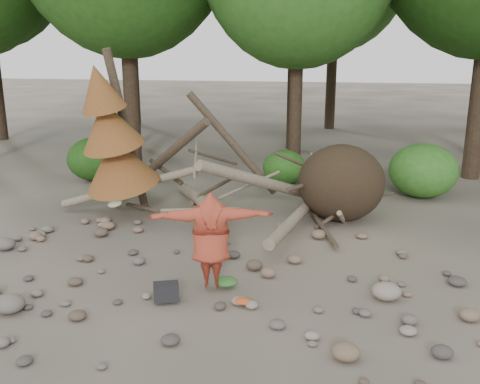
# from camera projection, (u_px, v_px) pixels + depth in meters

# --- Properties ---
(ground) EXTENTS (120.00, 120.00, 0.00)m
(ground) POSITION_uv_depth(u_px,v_px,m) (201.00, 281.00, 10.24)
(ground) COLOR #514C44
(ground) RESTS_ON ground
(deadfall_pile) EXTENTS (8.55, 5.24, 3.30)m
(deadfall_pile) POSITION_uv_depth(u_px,v_px,m) (318.00, 184.00, 13.66)
(deadfall_pile) COLOR #332619
(deadfall_pile) RESTS_ON ground
(dead_conifer) EXTENTS (2.06, 2.16, 4.35)m
(dead_conifer) POSITION_uv_depth(u_px,v_px,m) (113.00, 139.00, 13.42)
(dead_conifer) COLOR #4C3F30
(dead_conifer) RESTS_ON ground
(bush_left) EXTENTS (1.80, 1.80, 1.44)m
(bush_left) POSITION_uv_depth(u_px,v_px,m) (95.00, 159.00, 17.84)
(bush_left) COLOR #225115
(bush_left) RESTS_ON ground
(bush_mid) EXTENTS (1.40, 1.40, 1.12)m
(bush_mid) POSITION_uv_depth(u_px,v_px,m) (284.00, 167.00, 17.36)
(bush_mid) COLOR #2D671D
(bush_mid) RESTS_ON ground
(bush_right) EXTENTS (2.00, 2.00, 1.60)m
(bush_right) POSITION_uv_depth(u_px,v_px,m) (423.00, 171.00, 15.81)
(bush_right) COLOR #387A25
(bush_right) RESTS_ON ground
(frisbee_thrower) EXTENTS (2.96, 1.12, 1.80)m
(frisbee_thrower) POSITION_uv_depth(u_px,v_px,m) (211.00, 240.00, 9.61)
(frisbee_thrower) COLOR #A13824
(frisbee_thrower) RESTS_ON ground
(backpack) EXTENTS (0.51, 0.42, 0.29)m
(backpack) POSITION_uv_depth(u_px,v_px,m) (166.00, 295.00, 9.37)
(backpack) COLOR black
(backpack) RESTS_ON ground
(cloth_green) EXTENTS (0.44, 0.37, 0.17)m
(cloth_green) POSITION_uv_depth(u_px,v_px,m) (225.00, 284.00, 9.94)
(cloth_green) COLOR #36702C
(cloth_green) RESTS_ON ground
(cloth_orange) EXTENTS (0.28, 0.23, 0.10)m
(cloth_orange) POSITION_uv_depth(u_px,v_px,m) (243.00, 304.00, 9.24)
(cloth_orange) COLOR #C14A21
(cloth_orange) RESTS_ON ground
(boulder_front_left) EXTENTS (0.53, 0.48, 0.32)m
(boulder_front_left) POSITION_uv_depth(u_px,v_px,m) (9.00, 303.00, 9.02)
(boulder_front_left) COLOR #6C655A
(boulder_front_left) RESTS_ON ground
(boulder_front_right) EXTENTS (0.42, 0.38, 0.25)m
(boulder_front_right) POSITION_uv_depth(u_px,v_px,m) (346.00, 352.00, 7.66)
(boulder_front_right) COLOR brown
(boulder_front_right) RESTS_ON ground
(boulder_mid_right) EXTENTS (0.52, 0.47, 0.31)m
(boulder_mid_right) POSITION_uv_depth(u_px,v_px,m) (386.00, 291.00, 9.48)
(boulder_mid_right) COLOR gray
(boulder_mid_right) RESTS_ON ground
(boulder_mid_left) EXTENTS (0.45, 0.41, 0.27)m
(boulder_mid_left) POSITION_uv_depth(u_px,v_px,m) (5.00, 244.00, 11.81)
(boulder_mid_left) COLOR #655D55
(boulder_mid_left) RESTS_ON ground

